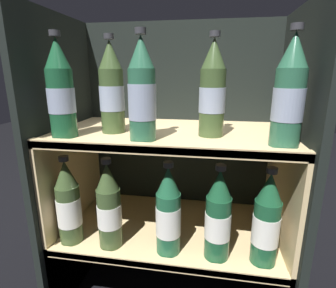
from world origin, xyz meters
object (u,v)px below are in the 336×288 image
Objects in this scene: bottle_upper_back_1 at (212,92)px; bottle_lower_front_1 at (109,208)px; bottle_lower_front_4 at (266,222)px; bottle_upper_front_1 at (142,94)px; bottle_lower_front_3 at (218,218)px; bottle_upper_front_0 at (61,92)px; bottle_lower_front_2 at (168,214)px; bottle_upper_front_2 at (289,95)px; bottle_lower_front_0 at (69,205)px; bottle_upper_back_0 at (112,91)px.

bottle_lower_front_1 is (-0.28, -0.08, -0.32)m from bottle_upper_back_1.
bottle_upper_back_1 is at bearing 153.04° from bottle_lower_front_4.
bottle_upper_front_1 reaches higher than bottle_lower_front_3.
bottle_upper_front_0 reaches higher than bottle_lower_front_2.
bottle_upper_front_0 is 1.00× the size of bottle_upper_front_2.
bottle_upper_front_0 is at bearing -180.00° from bottle_lower_front_3.
bottle_upper_front_2 is 1.00× the size of bottle_lower_front_0.
bottle_lower_front_1 is 0.43m from bottle_lower_front_4.
bottle_upper_front_0 is at bearing 180.00° from bottle_upper_front_1.
bottle_upper_back_0 is (-0.11, 0.08, 0.00)m from bottle_upper_front_1.
bottle_lower_front_4 is at bearing -26.96° from bottle_upper_back_1.
bottle_lower_front_1 and bottle_lower_front_4 have the same top height.
bottle_lower_front_1 is 0.31m from bottle_lower_front_3.
bottle_upper_front_1 is 0.33m from bottle_lower_front_2.
bottle_lower_front_0 is at bearing 180.00° from bottle_lower_front_4.
bottle_upper_back_1 is 0.33m from bottle_lower_front_3.
bottle_upper_back_0 is 0.33m from bottle_lower_front_1.
bottle_lower_front_4 is at bearing -0.00° from bottle_lower_front_3.
bottle_upper_back_0 is (0.11, 0.08, -0.00)m from bottle_upper_front_0.
bottle_upper_back_1 is (0.39, 0.08, -0.00)m from bottle_upper_front_0.
bottle_lower_front_3 is at bearing 180.00° from bottle_lower_front_4.
bottle_upper_back_0 is 1.00× the size of bottle_lower_front_0.
bottle_upper_front_2 is 0.66m from bottle_lower_front_0.
bottle_lower_front_1 is at bearing -180.00° from bottle_lower_front_3.
bottle_upper_back_1 is at bearing 24.43° from bottle_upper_front_1.
bottle_upper_front_2 is 1.00× the size of bottle_lower_front_2.
bottle_lower_front_2 is at bearing 180.00° from bottle_lower_front_4.
bottle_lower_front_3 and bottle_lower_front_4 have the same top height.
bottle_upper_front_2 is at bearing 0.00° from bottle_lower_front_0.
bottle_upper_front_1 is (0.22, 0.00, -0.00)m from bottle_upper_front_0.
bottle_lower_front_2 is 0.13m from bottle_lower_front_3.
bottle_upper_back_1 is 1.00× the size of bottle_lower_front_0.
bottle_lower_front_3 is at bearing 0.00° from bottle_lower_front_2.
bottle_lower_front_0 is 0.43m from bottle_lower_front_3.
bottle_upper_back_0 is 1.00× the size of bottle_lower_front_3.
bottle_lower_front_2 is 0.26m from bottle_lower_front_4.
bottle_upper_front_0 is at bearing 180.00° from bottle_lower_front_4.
bottle_lower_front_3 is (0.42, 0.00, -0.32)m from bottle_upper_front_0.
bottle_lower_front_1 is 1.00× the size of bottle_lower_front_2.
bottle_lower_front_3 is at bearing -69.20° from bottle_upper_back_1.
bottle_lower_front_4 is (0.12, -0.00, -0.00)m from bottle_lower_front_3.
bottle_lower_front_3 is (0.20, 0.00, -0.32)m from bottle_upper_front_1.
bottle_upper_front_1 is 1.00× the size of bottle_upper_back_1.
bottle_upper_front_1 and bottle_upper_front_2 have the same top height.
bottle_lower_front_2 is at bearing -143.54° from bottle_upper_back_1.
bottle_upper_back_0 is 0.28m from bottle_upper_back_1.
bottle_lower_front_0 is (-0.23, 0.00, -0.32)m from bottle_upper_front_1.
bottle_lower_front_1 is at bearing -164.32° from bottle_upper_back_1.
bottle_upper_front_2 is at bearing -9.77° from bottle_upper_back_0.
bottle_upper_back_0 is at bearing 35.48° from bottle_upper_front_0.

